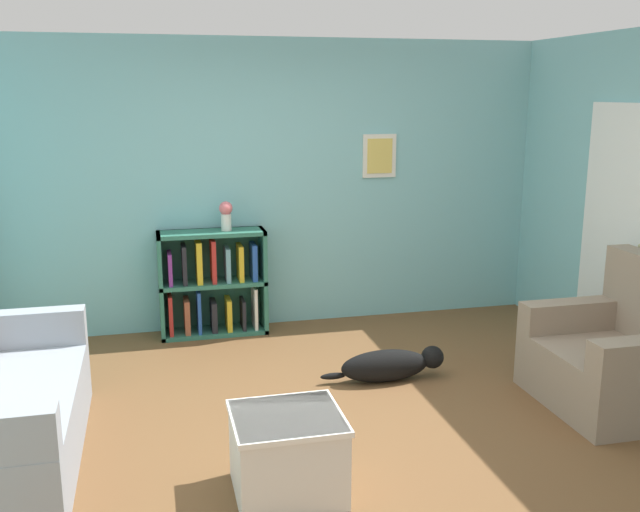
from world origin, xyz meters
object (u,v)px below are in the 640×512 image
object	(u,v)px
bookshelf	(213,284)
recliner_chair	(620,356)
dog	(390,365)
vase	(226,214)
coffee_table	(287,451)

from	to	relation	value
bookshelf	recliner_chair	bearing A→B (deg)	-39.91
recliner_chair	dog	distance (m)	1.61
recliner_chair	dog	size ratio (longest dim) A/B	1.07
bookshelf	dog	world-z (taller)	bookshelf
recliner_chair	dog	bearing A→B (deg)	151.77
recliner_chair	dog	world-z (taller)	recliner_chair
bookshelf	dog	xyz separation A→B (m)	(1.19, -1.42, -0.33)
dog	vase	world-z (taller)	vase
bookshelf	coffee_table	bearing A→B (deg)	-87.04
bookshelf	coffee_table	size ratio (longest dim) A/B	1.59
recliner_chair	vase	distance (m)	3.35
bookshelf	coffee_table	world-z (taller)	bookshelf
recliner_chair	vase	world-z (taller)	vase
dog	vase	distance (m)	2.00
coffee_table	vase	size ratio (longest dim) A/B	2.30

